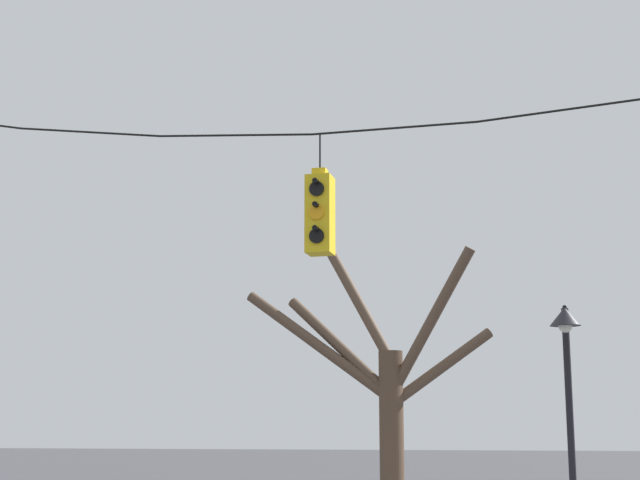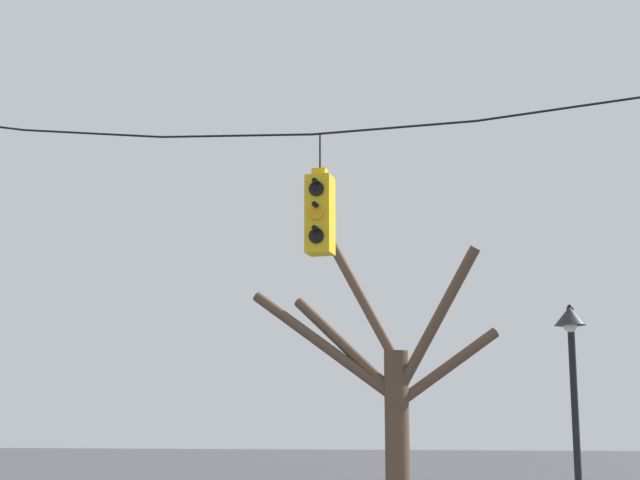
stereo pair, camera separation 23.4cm
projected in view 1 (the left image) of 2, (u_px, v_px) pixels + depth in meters
span_wire at (393, 107)px, 13.08m from camera, size 15.57×0.03×0.89m
traffic_light_over_intersection at (320, 214)px, 13.05m from camera, size 0.34×0.46×1.66m
street_lamp at (567, 361)px, 16.22m from camera, size 0.51×0.88×4.11m
bare_tree at (382, 394)px, 18.07m from camera, size 4.75×1.63×6.05m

